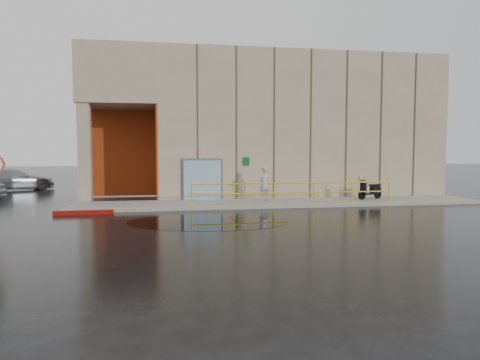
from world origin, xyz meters
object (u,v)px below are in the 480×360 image
object	(u,v)px
person	(264,184)
red_curb	(84,213)
car_c	(14,180)
scooter	(370,186)

from	to	relation	value
person	red_curb	distance (m)	8.53
car_c	red_curb	bearing A→B (deg)	-179.06
person	car_c	world-z (taller)	person
red_curb	car_c	bearing A→B (deg)	118.75
car_c	person	bearing A→B (deg)	-151.36
person	red_curb	xyz separation A→B (m)	(-8.17, -2.26, -0.92)
scooter	car_c	world-z (taller)	car_c
person	car_c	bearing A→B (deg)	-64.74
person	scooter	size ratio (longest dim) A/B	1.07
person	scooter	bearing A→B (deg)	147.75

